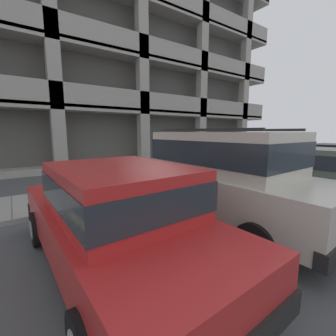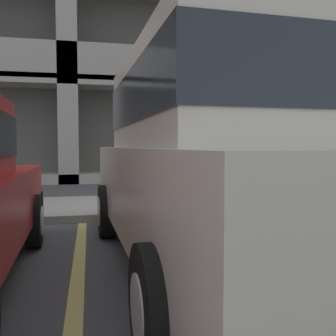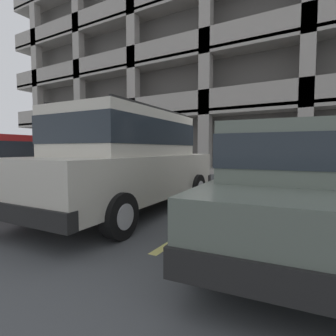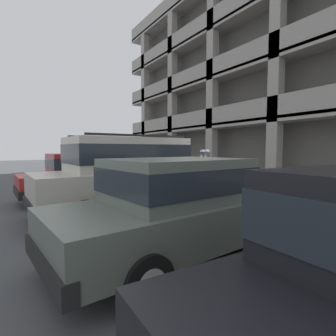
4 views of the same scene
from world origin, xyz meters
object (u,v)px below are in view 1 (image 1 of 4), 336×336
at_px(dark_hatchback, 304,173).
at_px(blue_coupe, 336,164).
at_px(silver_suv, 221,173).
at_px(parking_meter_near, 161,155).
at_px(red_sedan, 115,214).
at_px(parking_garage, 39,67).

xyz_separation_m(dark_hatchback, blue_coupe, (2.81, 0.17, 0.00)).
xyz_separation_m(silver_suv, dark_hatchback, (3.04, -0.37, -0.27)).
distance_m(blue_coupe, parking_meter_near, 6.38).
bearing_deg(red_sedan, dark_hatchback, -2.07).
relative_size(silver_suv, blue_coupe, 1.07).
bearing_deg(silver_suv, parking_garage, 95.14).
xyz_separation_m(red_sedan, parking_meter_near, (2.66, 2.89, 0.45)).
bearing_deg(dark_hatchback, silver_suv, 168.03).
relative_size(dark_hatchback, parking_meter_near, 2.98).
xyz_separation_m(parking_meter_near, parking_garage, (-1.87, 11.21, 4.76)).
xyz_separation_m(red_sedan, parking_garage, (0.78, 14.10, 5.21)).
bearing_deg(parking_meter_near, parking_garage, 99.49).
xyz_separation_m(dark_hatchback, parking_meter_near, (-2.95, 2.88, 0.45)).
xyz_separation_m(silver_suv, parking_garage, (-1.78, 13.73, 4.95)).
xyz_separation_m(red_sedan, blue_coupe, (8.42, 0.18, 0.00)).
bearing_deg(blue_coupe, red_sedan, -177.65).
bearing_deg(red_sedan, blue_coupe, -0.92).
height_order(silver_suv, parking_meter_near, silver_suv).
distance_m(red_sedan, dark_hatchback, 5.61).
bearing_deg(dark_hatchback, parking_meter_near, 130.57).
height_order(blue_coupe, parking_garage, parking_garage).
xyz_separation_m(blue_coupe, parking_garage, (-7.64, 13.92, 5.21)).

